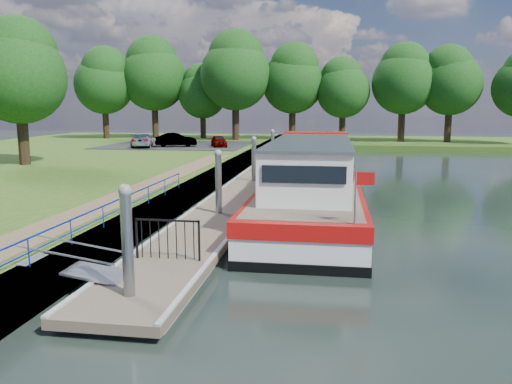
# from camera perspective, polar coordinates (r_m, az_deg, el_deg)

# --- Properties ---
(ground) EXTENTS (160.00, 160.00, 0.00)m
(ground) POSITION_cam_1_polar(r_m,az_deg,el_deg) (12.44, -13.25, -12.29)
(ground) COLOR black
(ground) RESTS_ON ground
(bank_edge) EXTENTS (1.10, 90.00, 0.78)m
(bank_edge) POSITION_cam_1_polar(r_m,az_deg,el_deg) (26.93, -6.45, 0.64)
(bank_edge) COLOR #473D2D
(bank_edge) RESTS_ON ground
(far_bank) EXTENTS (60.00, 18.00, 0.60)m
(far_bank) POSITION_cam_1_polar(r_m,az_deg,el_deg) (63.26, 15.65, 5.45)
(far_bank) COLOR #2E4D16
(far_bank) RESTS_ON ground
(footpath) EXTENTS (1.60, 40.00, 0.05)m
(footpath) POSITION_cam_1_polar(r_m,az_deg,el_deg) (21.00, -16.37, -1.13)
(footpath) COLOR brown
(footpath) RESTS_ON riverbank
(carpark) EXTENTS (14.00, 12.00, 0.06)m
(carpark) POSITION_cam_1_polar(r_m,az_deg,el_deg) (51.20, -8.89, 5.33)
(carpark) COLOR black
(carpark) RESTS_ON riverbank
(blue_fence) EXTENTS (0.04, 18.04, 0.72)m
(blue_fence) POSITION_cam_1_polar(r_m,az_deg,el_deg) (15.79, -18.66, -2.85)
(blue_fence) COLOR #0C2DBF
(blue_fence) RESTS_ON riverbank
(pontoon) EXTENTS (2.50, 30.00, 0.56)m
(pontoon) POSITION_cam_1_polar(r_m,az_deg,el_deg) (24.48, -1.89, -0.70)
(pontoon) COLOR brown
(pontoon) RESTS_ON ground
(mooring_piles) EXTENTS (0.30, 27.30, 3.55)m
(mooring_piles) POSITION_cam_1_polar(r_m,az_deg,el_deg) (24.31, -1.91, 1.84)
(mooring_piles) COLOR gray
(mooring_piles) RESTS_ON ground
(gangway) EXTENTS (2.58, 1.00, 0.92)m
(gangway) POSITION_cam_1_polar(r_m,az_deg,el_deg) (13.42, -19.97, -8.14)
(gangway) COLOR #A5A8AD
(gangway) RESTS_ON ground
(gate_panel) EXTENTS (1.85, 0.05, 1.15)m
(gate_panel) POSITION_cam_1_polar(r_m,az_deg,el_deg) (14.04, -10.09, -4.69)
(gate_panel) COLOR black
(gate_panel) RESTS_ON ground
(barge) EXTENTS (4.36, 21.15, 4.78)m
(barge) POSITION_cam_1_polar(r_m,az_deg,el_deg) (23.97, 6.59, 1.20)
(barge) COLOR black
(barge) RESTS_ON ground
(horizon_trees) EXTENTS (54.38, 10.03, 12.87)m
(horizon_trees) POSITION_cam_1_polar(r_m,az_deg,el_deg) (59.74, 2.98, 12.90)
(horizon_trees) COLOR #332316
(horizon_trees) RESTS_ON ground
(bank_tree_a) EXTENTS (6.12, 6.12, 9.72)m
(bank_tree_a) POSITION_cam_1_polar(r_m,az_deg,el_deg) (37.01, -25.47, 12.53)
(bank_tree_a) COLOR #332316
(bank_tree_a) RESTS_ON riverbank
(car_a) EXTENTS (2.34, 3.47, 1.10)m
(car_a) POSITION_cam_1_polar(r_m,az_deg,el_deg) (48.30, -4.26, 5.85)
(car_a) COLOR #999999
(car_a) RESTS_ON carpark
(car_b) EXTENTS (4.19, 2.54, 1.30)m
(car_b) POSITION_cam_1_polar(r_m,az_deg,el_deg) (48.70, -9.13, 5.91)
(car_b) COLOR #999999
(car_b) RESTS_ON carpark
(car_c) EXTENTS (3.04, 4.88, 1.32)m
(car_c) POSITION_cam_1_polar(r_m,az_deg,el_deg) (48.81, -12.89, 5.81)
(car_c) COLOR #999999
(car_c) RESTS_ON carpark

